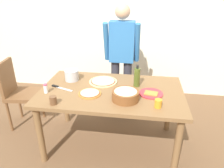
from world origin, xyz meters
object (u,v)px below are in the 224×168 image
Objects in this scene: chair_wooden_left at (18,90)px; cup_orange at (158,103)px; cup_small_brown at (53,100)px; chef_knife at (60,87)px; popcorn_bowl at (126,94)px; salt_shaker at (46,88)px; dining_table at (111,97)px; person_cook at (122,55)px; olive_oil_bottle at (137,77)px; pizza_cooked_on_tray at (90,93)px; steel_pot at (72,75)px; pizza_raw_on_board at (103,81)px; plate_with_slice at (151,93)px.

chair_wooden_left is 11.18× the size of cup_orange.
cup_small_brown is 0.36m from chef_knife.
chair_wooden_left reaches higher than cup_orange.
popcorn_bowl is 2.64× the size of salt_shaker.
dining_table is 0.61m from chef_knife.
popcorn_bowl reaches higher than chef_knife.
person_cook reaches higher than olive_oil_bottle.
olive_oil_bottle reaches higher than pizza_cooked_on_tray.
cup_orange is at bearing -26.29° from steel_pot.
chef_knife is at bearing -176.30° from dining_table.
cup_orange is at bearing -38.46° from pizza_raw_on_board.
pizza_raw_on_board is at bearing -2.14° from chair_wooden_left.
chef_knife is at bearing -20.93° from chair_wooden_left.
dining_table is at bearing -10.25° from chair_wooden_left.
chair_wooden_left is at bearing 141.68° from cup_small_brown.
olive_oil_bottle is at bearing 116.48° from cup_orange.
olive_oil_bottle is 0.91× the size of chef_knife.
olive_oil_bottle is at bearing 11.75° from chef_knife.
pizza_raw_on_board reaches higher than chef_knife.
chef_knife is (0.10, 0.13, -0.05)m from salt_shaker.
steel_pot is at bearing 132.59° from pizza_cooked_on_tray.
salt_shaker is at bearing -33.40° from chair_wooden_left.
steel_pot is at bearing 150.11° from popcorn_bowl.
dining_table is 0.37m from olive_oil_bottle.
chair_wooden_left is 3.39× the size of popcorn_bowl.
cup_small_brown reaches higher than chef_knife.
steel_pot is (-0.52, 0.20, 0.16)m from dining_table.
popcorn_bowl is at bearing -81.63° from person_cook.
pizza_cooked_on_tray is at bearing -14.11° from chef_knife.
plate_with_slice is (1.76, -0.28, 0.23)m from chair_wooden_left.
cup_small_brown is 0.30× the size of chef_knife.
person_cook is 4.78× the size of pizza_raw_on_board.
chair_wooden_left is at bearing 146.60° from salt_shaker.
pizza_cooked_on_tray is 0.97× the size of olive_oil_bottle.
steel_pot is at bearing 175.94° from olive_oil_bottle.
popcorn_bowl is at bearing -48.97° from dining_table.
pizza_cooked_on_tray is 2.91× the size of cup_small_brown.
cup_small_brown is (-0.39, -0.59, 0.03)m from pizza_raw_on_board.
dining_table is at bearing -92.66° from person_cook.
steel_pot is (-0.70, 0.40, 0.00)m from popcorn_bowl.
olive_oil_bottle is (0.49, 0.28, 0.10)m from pizza_cooked_on_tray.
pizza_raw_on_board is at bearing 123.77° from dining_table.
olive_oil_bottle is at bearing -68.55° from person_cook.
olive_oil_bottle reaches higher than steel_pot.
cup_orange is (0.22, -0.45, -0.07)m from olive_oil_bottle.
popcorn_bowl is 1.61× the size of steel_pot.
popcorn_bowl is at bearing -1.97° from salt_shaker.
cup_orange is 1.13m from chef_knife.
chef_knife is at bearing -179.95° from plate_with_slice.
salt_shaker is at bearing -147.13° from pizza_raw_on_board.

